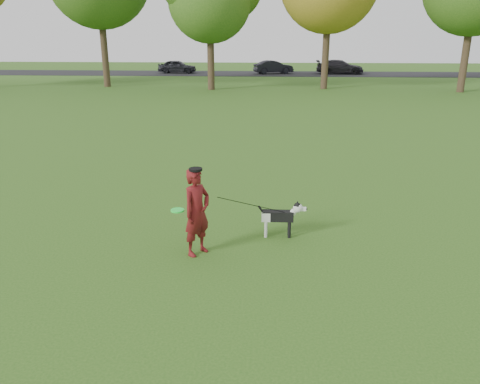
# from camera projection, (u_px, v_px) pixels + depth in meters

# --- Properties ---
(ground) EXTENTS (120.00, 120.00, 0.00)m
(ground) POSITION_uv_depth(u_px,v_px,m) (261.00, 241.00, 8.76)
(ground) COLOR #285116
(ground) RESTS_ON ground
(road) EXTENTS (120.00, 7.00, 0.02)m
(road) POSITION_uv_depth(u_px,v_px,m) (269.00, 74.00, 46.59)
(road) COLOR black
(road) RESTS_ON ground
(man) EXTENTS (0.63, 0.67, 1.55)m
(man) POSITION_uv_depth(u_px,v_px,m) (197.00, 212.00, 8.03)
(man) COLOR maroon
(man) RESTS_ON ground
(dog) EXTENTS (0.93, 0.19, 0.71)m
(dog) POSITION_uv_depth(u_px,v_px,m) (282.00, 215.00, 8.83)
(dog) COLOR black
(dog) RESTS_ON ground
(car_left) EXTENTS (3.85, 1.66, 1.29)m
(car_left) POSITION_uv_depth(u_px,v_px,m) (177.00, 67.00, 46.92)
(car_left) COLOR black
(car_left) RESTS_ON road
(car_mid) EXTENTS (4.06, 2.48, 1.26)m
(car_mid) POSITION_uv_depth(u_px,v_px,m) (273.00, 67.00, 46.36)
(car_mid) COLOR black
(car_mid) RESTS_ON road
(car_right) EXTENTS (4.72, 2.13, 1.34)m
(car_right) POSITION_uv_depth(u_px,v_px,m) (340.00, 67.00, 45.97)
(car_right) COLOR black
(car_right) RESTS_ON road
(man_held_items) EXTENTS (2.04, 1.07, 1.08)m
(man_held_items) POSITION_uv_depth(u_px,v_px,m) (255.00, 206.00, 8.34)
(man_held_items) COLOR #20FF3E
(man_held_items) RESTS_ON ground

